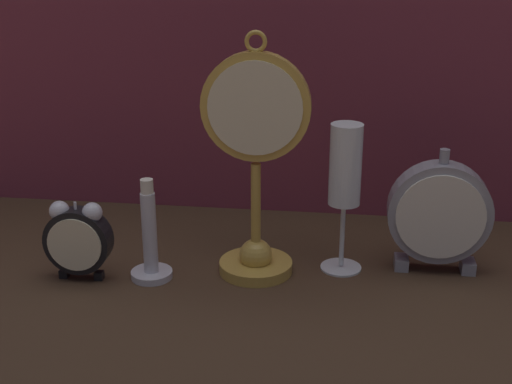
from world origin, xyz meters
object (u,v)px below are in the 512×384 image
object	(u,v)px
alarm_clock_twin_bell	(78,237)
pocket_watch_on_stand	(253,170)
mantel_clock_silver	(439,214)
brass_candlestick	(150,246)
champagne_flute	(345,176)

from	to	relation	value
alarm_clock_twin_bell	pocket_watch_on_stand	bearing A→B (deg)	12.82
mantel_clock_silver	brass_candlestick	size ratio (longest dim) A/B	1.24
pocket_watch_on_stand	brass_candlestick	distance (m)	0.18
champagne_flute	brass_candlestick	distance (m)	0.29
mantel_clock_silver	pocket_watch_on_stand	bearing A→B (deg)	-171.69
champagne_flute	pocket_watch_on_stand	bearing A→B (deg)	-168.27
pocket_watch_on_stand	champagne_flute	xyz separation A→B (m)	(0.13, 0.03, -0.01)
alarm_clock_twin_bell	brass_candlestick	distance (m)	0.10
mantel_clock_silver	brass_candlestick	bearing A→B (deg)	-169.30
pocket_watch_on_stand	alarm_clock_twin_bell	bearing A→B (deg)	-167.18
alarm_clock_twin_bell	mantel_clock_silver	world-z (taller)	mantel_clock_silver
alarm_clock_twin_bell	brass_candlestick	bearing A→B (deg)	9.56
alarm_clock_twin_bell	mantel_clock_silver	distance (m)	0.51
brass_candlestick	mantel_clock_silver	bearing A→B (deg)	10.70
pocket_watch_on_stand	brass_candlestick	world-z (taller)	pocket_watch_on_stand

